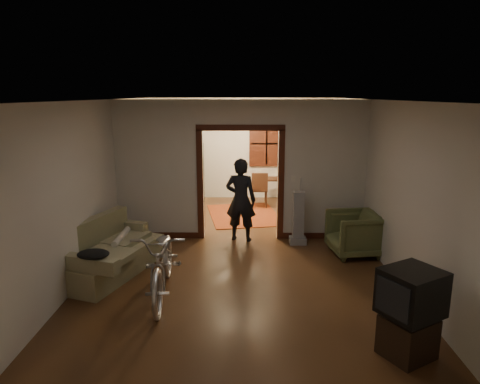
{
  "coord_description": "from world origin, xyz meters",
  "views": [
    {
      "loc": [
        0.07,
        -7.69,
        2.89
      ],
      "look_at": [
        0.0,
        -0.3,
        1.2
      ],
      "focal_mm": 32.0,
      "sensor_mm": 36.0,
      "label": 1
    }
  ],
  "objects_px": {
    "sofa": "(110,247)",
    "desk": "(281,191)",
    "person": "(241,200)",
    "locker": "(188,173)",
    "bicycle": "(164,261)",
    "armchair": "(354,233)"
  },
  "relations": [
    {
      "from": "sofa",
      "to": "desk",
      "type": "distance_m",
      "value": 5.68
    },
    {
      "from": "armchair",
      "to": "locker",
      "type": "bearing_deg",
      "value": -145.55
    },
    {
      "from": "locker",
      "to": "desk",
      "type": "height_order",
      "value": "locker"
    },
    {
      "from": "bicycle",
      "to": "locker",
      "type": "relative_size",
      "value": 1.24
    },
    {
      "from": "person",
      "to": "desk",
      "type": "bearing_deg",
      "value": -96.99
    },
    {
      "from": "person",
      "to": "locker",
      "type": "height_order",
      "value": "person"
    },
    {
      "from": "person",
      "to": "desk",
      "type": "height_order",
      "value": "person"
    },
    {
      "from": "person",
      "to": "desk",
      "type": "xyz_separation_m",
      "value": [
        1.07,
        3.03,
        -0.5
      ]
    },
    {
      "from": "person",
      "to": "sofa",
      "type": "bearing_deg",
      "value": 50.6
    },
    {
      "from": "sofa",
      "to": "armchair",
      "type": "distance_m",
      "value": 4.31
    },
    {
      "from": "sofa",
      "to": "desk",
      "type": "height_order",
      "value": "sofa"
    },
    {
      "from": "armchair",
      "to": "bicycle",
      "type": "bearing_deg",
      "value": -70.19
    },
    {
      "from": "sofa",
      "to": "person",
      "type": "bearing_deg",
      "value": 57.14
    },
    {
      "from": "sofa",
      "to": "bicycle",
      "type": "xyz_separation_m",
      "value": [
        1.02,
        -0.79,
        0.08
      ]
    },
    {
      "from": "sofa",
      "to": "locker",
      "type": "relative_size",
      "value": 1.21
    },
    {
      "from": "person",
      "to": "locker",
      "type": "relative_size",
      "value": 1.03
    },
    {
      "from": "sofa",
      "to": "person",
      "type": "height_order",
      "value": "person"
    },
    {
      "from": "armchair",
      "to": "sofa",
      "type": "bearing_deg",
      "value": -86.0
    },
    {
      "from": "sofa",
      "to": "desk",
      "type": "relative_size",
      "value": 2.14
    },
    {
      "from": "bicycle",
      "to": "desk",
      "type": "distance_m",
      "value": 5.9
    },
    {
      "from": "sofa",
      "to": "person",
      "type": "relative_size",
      "value": 1.17
    },
    {
      "from": "sofa",
      "to": "bicycle",
      "type": "distance_m",
      "value": 1.3
    }
  ]
}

